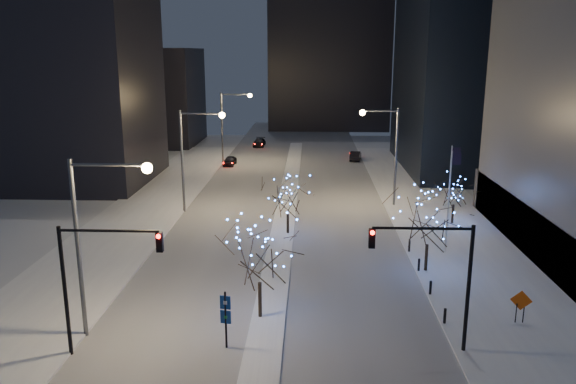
{
  "coord_description": "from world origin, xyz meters",
  "views": [
    {
      "loc": [
        2.35,
        -25.89,
        15.31
      ],
      "look_at": [
        0.71,
        15.46,
        5.0
      ],
      "focal_mm": 35.0,
      "sensor_mm": 36.0,
      "label": 1
    }
  ],
  "objects_px": {
    "street_lamp_w_near": "(96,224)",
    "car_far": "(259,143)",
    "holiday_tree_plaza_near": "(429,219)",
    "construction_sign": "(521,303)",
    "street_lamp_east": "(387,144)",
    "car_mid": "(355,156)",
    "holiday_tree_median_far": "(288,197)",
    "holiday_tree_median_near": "(259,254)",
    "street_lamp_w_far": "(229,118)",
    "car_near": "(230,161)",
    "holiday_tree_plaza_far": "(454,191)",
    "traffic_signal_east": "(439,267)",
    "wayfinding_sign": "(226,314)",
    "street_lamp_w_mid": "(193,147)",
    "traffic_signal_west": "(93,269)"
  },
  "relations": [
    {
      "from": "car_near",
      "to": "wayfinding_sign",
      "type": "distance_m",
      "value": 50.11
    },
    {
      "from": "car_mid",
      "to": "holiday_tree_median_far",
      "type": "bearing_deg",
      "value": 85.58
    },
    {
      "from": "holiday_tree_plaza_near",
      "to": "construction_sign",
      "type": "distance_m",
      "value": 9.15
    },
    {
      "from": "street_lamp_east",
      "to": "holiday_tree_plaza_near",
      "type": "height_order",
      "value": "street_lamp_east"
    },
    {
      "from": "street_lamp_w_near",
      "to": "car_mid",
      "type": "xyz_separation_m",
      "value": [
        17.94,
        53.16,
        -5.83
      ]
    },
    {
      "from": "street_lamp_w_far",
      "to": "car_near",
      "type": "xyz_separation_m",
      "value": [
        0.12,
        -1.37,
        -5.87
      ]
    },
    {
      "from": "street_lamp_w_near",
      "to": "car_far",
      "type": "bearing_deg",
      "value": 87.54
    },
    {
      "from": "holiday_tree_median_far",
      "to": "holiday_tree_plaza_far",
      "type": "xyz_separation_m",
      "value": [
        14.92,
        3.44,
        -0.18
      ]
    },
    {
      "from": "car_near",
      "to": "holiday_tree_median_near",
      "type": "bearing_deg",
      "value": -75.99
    },
    {
      "from": "traffic_signal_east",
      "to": "holiday_tree_plaza_near",
      "type": "relative_size",
      "value": 1.08
    },
    {
      "from": "car_near",
      "to": "construction_sign",
      "type": "xyz_separation_m",
      "value": [
        23.34,
        -46.38,
        0.71
      ]
    },
    {
      "from": "traffic_signal_east",
      "to": "street_lamp_w_far",
      "type": "bearing_deg",
      "value": 109.32
    },
    {
      "from": "holiday_tree_plaza_near",
      "to": "wayfinding_sign",
      "type": "bearing_deg",
      "value": -138.79
    },
    {
      "from": "street_lamp_w_far",
      "to": "car_mid",
      "type": "xyz_separation_m",
      "value": [
        17.94,
        3.16,
        -5.83
      ]
    },
    {
      "from": "car_far",
      "to": "holiday_tree_median_near",
      "type": "distance_m",
      "value": 62.92
    },
    {
      "from": "street_lamp_w_near",
      "to": "holiday_tree_median_near",
      "type": "relative_size",
      "value": 1.66
    },
    {
      "from": "holiday_tree_plaza_near",
      "to": "construction_sign",
      "type": "xyz_separation_m",
      "value": [
        3.81,
        -7.89,
        -2.62
      ]
    },
    {
      "from": "traffic_signal_east",
      "to": "construction_sign",
      "type": "xyz_separation_m",
      "value": [
        5.59,
        3.25,
        -3.42
      ]
    },
    {
      "from": "street_lamp_w_near",
      "to": "car_far",
      "type": "relative_size",
      "value": 2.22
    },
    {
      "from": "street_lamp_w_far",
      "to": "holiday_tree_median_near",
      "type": "bearing_deg",
      "value": -79.94
    },
    {
      "from": "car_mid",
      "to": "construction_sign",
      "type": "relative_size",
      "value": 2.05
    },
    {
      "from": "car_far",
      "to": "holiday_tree_plaza_far",
      "type": "bearing_deg",
      "value": -61.84
    },
    {
      "from": "holiday_tree_plaza_near",
      "to": "construction_sign",
      "type": "relative_size",
      "value": 3.28
    },
    {
      "from": "street_lamp_east",
      "to": "car_mid",
      "type": "height_order",
      "value": "street_lamp_east"
    },
    {
      "from": "traffic_signal_east",
      "to": "wayfinding_sign",
      "type": "bearing_deg",
      "value": 179.98
    },
    {
      "from": "street_lamp_w_mid",
      "to": "holiday_tree_plaza_near",
      "type": "relative_size",
      "value": 1.54
    },
    {
      "from": "car_mid",
      "to": "construction_sign",
      "type": "height_order",
      "value": "construction_sign"
    },
    {
      "from": "wayfinding_sign",
      "to": "traffic_signal_east",
      "type": "bearing_deg",
      "value": 10.63
    },
    {
      "from": "car_mid",
      "to": "holiday_tree_median_near",
      "type": "height_order",
      "value": "holiday_tree_median_near"
    },
    {
      "from": "car_far",
      "to": "holiday_tree_median_far",
      "type": "bearing_deg",
      "value": -80.25
    },
    {
      "from": "street_lamp_east",
      "to": "holiday_tree_plaza_near",
      "type": "xyz_separation_m",
      "value": [
        0.64,
        -17.86,
        -2.48
      ]
    },
    {
      "from": "street_lamp_east",
      "to": "traffic_signal_west",
      "type": "relative_size",
      "value": 1.43
    },
    {
      "from": "street_lamp_w_near",
      "to": "holiday_tree_median_near",
      "type": "distance_m",
      "value": 9.11
    },
    {
      "from": "street_lamp_east",
      "to": "street_lamp_w_near",
      "type": "bearing_deg",
      "value": -124.19
    },
    {
      "from": "car_near",
      "to": "holiday_tree_median_far",
      "type": "xyz_separation_m",
      "value": [
        9.32,
        -30.3,
        2.72
      ]
    },
    {
      "from": "street_lamp_east",
      "to": "car_near",
      "type": "xyz_separation_m",
      "value": [
        -18.9,
        20.63,
        -5.82
      ]
    },
    {
      "from": "traffic_signal_west",
      "to": "street_lamp_w_mid",
      "type": "bearing_deg",
      "value": 91.06
    },
    {
      "from": "traffic_signal_east",
      "to": "holiday_tree_plaza_near",
      "type": "height_order",
      "value": "traffic_signal_east"
    },
    {
      "from": "street_lamp_w_far",
      "to": "holiday_tree_plaza_far",
      "type": "bearing_deg",
      "value": -49.21
    },
    {
      "from": "construction_sign",
      "to": "wayfinding_sign",
      "type": "bearing_deg",
      "value": -153.75
    },
    {
      "from": "street_lamp_w_near",
      "to": "holiday_tree_plaza_far",
      "type": "distance_m",
      "value": 32.84
    },
    {
      "from": "street_lamp_w_mid",
      "to": "car_near",
      "type": "relative_size",
      "value": 2.7
    },
    {
      "from": "street_lamp_w_far",
      "to": "traffic_signal_east",
      "type": "distance_m",
      "value": 54.07
    },
    {
      "from": "construction_sign",
      "to": "street_lamp_w_near",
      "type": "bearing_deg",
      "value": -159.4
    },
    {
      "from": "car_far",
      "to": "car_mid",
      "type": "bearing_deg",
      "value": -36.37
    },
    {
      "from": "car_mid",
      "to": "street_lamp_east",
      "type": "bearing_deg",
      "value": 101.76
    },
    {
      "from": "holiday_tree_plaza_near",
      "to": "holiday_tree_median_near",
      "type": "bearing_deg",
      "value": -145.5
    },
    {
      "from": "holiday_tree_median_far",
      "to": "holiday_tree_plaza_far",
      "type": "bearing_deg",
      "value": 12.98
    },
    {
      "from": "wayfinding_sign",
      "to": "street_lamp_w_near",
      "type": "bearing_deg",
      "value": -177.55
    },
    {
      "from": "car_near",
      "to": "car_mid",
      "type": "xyz_separation_m",
      "value": [
        17.82,
        4.53,
        0.04
      ]
    }
  ]
}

